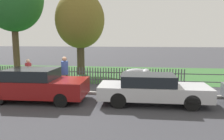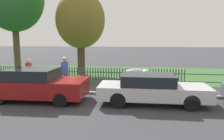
# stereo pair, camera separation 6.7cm
# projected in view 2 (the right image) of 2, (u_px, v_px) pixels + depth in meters

# --- Properties ---
(ground_plane) EXTENTS (120.00, 120.00, 0.00)m
(ground_plane) POSITION_uv_depth(u_px,v_px,m) (62.00, 93.00, 10.83)
(ground_plane) COLOR #38383D
(kerb_stone) EXTENTS (38.76, 0.20, 0.12)m
(kerb_stone) POSITION_uv_depth(u_px,v_px,m) (62.00, 92.00, 10.91)
(kerb_stone) COLOR gray
(kerb_stone) RESTS_ON ground
(grass_strip) EXTENTS (38.76, 7.98, 0.01)m
(grass_strip) POSITION_uv_depth(u_px,v_px,m) (91.00, 73.00, 17.14)
(grass_strip) COLOR #33602D
(grass_strip) RESTS_ON ground
(park_fence) EXTENTS (38.76, 0.05, 0.99)m
(park_fence) POSITION_uv_depth(u_px,v_px,m) (76.00, 75.00, 13.17)
(park_fence) COLOR #4C4C51
(park_fence) RESTS_ON ground
(parked_car_navy_estate) EXTENTS (4.33, 1.96, 1.40)m
(parked_car_navy_estate) POSITION_uv_depth(u_px,v_px,m) (36.00, 84.00, 9.57)
(parked_car_navy_estate) COLOR maroon
(parked_car_navy_estate) RESTS_ON ground
(parked_car_red_compact) EXTENTS (4.50, 1.69, 1.25)m
(parked_car_red_compact) POSITION_uv_depth(u_px,v_px,m) (152.00, 89.00, 9.01)
(parked_car_red_compact) COLOR #BCBCC1
(parked_car_red_compact) RESTS_ON ground
(covered_motorcycle) EXTENTS (2.01, 0.78, 1.13)m
(covered_motorcycle) POSITION_uv_depth(u_px,v_px,m) (138.00, 77.00, 11.54)
(covered_motorcycle) COLOR black
(covered_motorcycle) RESTS_ON ground
(tree_mid_park) EXTENTS (3.60, 3.60, 6.12)m
(tree_mid_park) POSITION_uv_depth(u_px,v_px,m) (80.00, 20.00, 16.01)
(tree_mid_park) COLOR #473828
(tree_mid_park) RESTS_ON ground
(pedestrian_near_fence) EXTENTS (0.46, 0.46, 1.63)m
(pedestrian_near_fence) POSITION_uv_depth(u_px,v_px,m) (29.00, 72.00, 11.65)
(pedestrian_near_fence) COLOR black
(pedestrian_near_fence) RESTS_ON ground
(pedestrian_by_lamp) EXTENTS (0.49, 0.49, 1.78)m
(pedestrian_by_lamp) POSITION_uv_depth(u_px,v_px,m) (65.00, 72.00, 11.26)
(pedestrian_by_lamp) COLOR #7F6B51
(pedestrian_by_lamp) RESTS_ON ground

